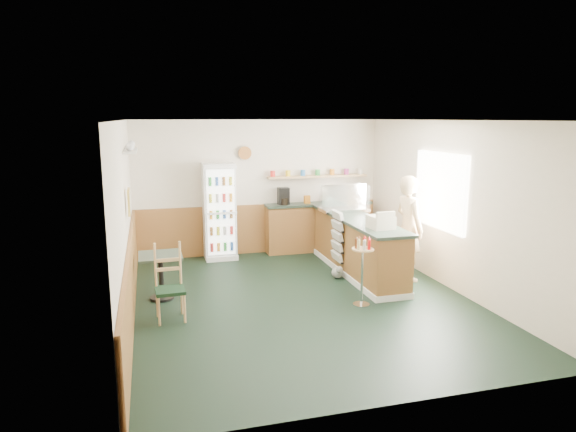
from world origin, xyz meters
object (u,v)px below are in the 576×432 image
object	(u,v)px
cash_register	(381,222)
cafe_chair	(169,279)
drinks_fridge	(220,211)
cafe_table	(161,268)
shopkeeper	(409,228)
display_case	(344,198)
condiment_stand	(362,262)

from	to	relation	value
cash_register	cafe_chair	distance (m)	3.37
drinks_fridge	cafe_table	bearing A→B (deg)	-119.59
shopkeeper	display_case	bearing A→B (deg)	24.88
drinks_fridge	cafe_table	distance (m)	2.45
shopkeeper	cafe_table	bearing A→B (deg)	83.64
condiment_stand	cash_register	bearing A→B (deg)	46.73
cafe_table	shopkeeper	bearing A→B (deg)	-1.44
drinks_fridge	display_case	world-z (taller)	drinks_fridge
cafe_chair	drinks_fridge	bearing A→B (deg)	66.53
drinks_fridge	cafe_chair	size ratio (longest dim) A/B	1.77
display_case	condiment_stand	xyz separation A→B (m)	(-0.55, -2.17, -0.59)
drinks_fridge	cafe_table	xyz separation A→B (m)	(-1.19, -2.10, -0.44)
cash_register	display_case	bearing A→B (deg)	86.40
cash_register	cafe_chair	bearing A→B (deg)	-177.81
drinks_fridge	shopkeeper	xyz separation A→B (m)	(2.91, -2.20, -0.04)
shopkeeper	condiment_stand	distance (m)	1.59
cash_register	cafe_table	size ratio (longest dim) A/B	0.52
cafe_chair	cafe_table	bearing A→B (deg)	94.01
display_case	cafe_table	distance (m)	3.66
drinks_fridge	cafe_chair	world-z (taller)	drinks_fridge
display_case	cafe_table	bearing A→B (deg)	-161.78
condiment_stand	cafe_chair	distance (m)	2.77
cash_register	cafe_chair	xyz separation A→B (m)	(-3.30, -0.33, -0.56)
cash_register	condiment_stand	xyz separation A→B (m)	(-0.55, -0.59, -0.45)
shopkeeper	cash_register	bearing A→B (deg)	112.54
cafe_table	cafe_chair	distance (m)	0.81
condiment_stand	cafe_table	size ratio (longest dim) A/B	1.43
drinks_fridge	condiment_stand	world-z (taller)	drinks_fridge
display_case	cafe_table	size ratio (longest dim) A/B	1.25
drinks_fridge	cash_register	bearing A→B (deg)	-49.30
cash_register	drinks_fridge	bearing A→B (deg)	127.10
display_case	cash_register	size ratio (longest dim) A/B	2.38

